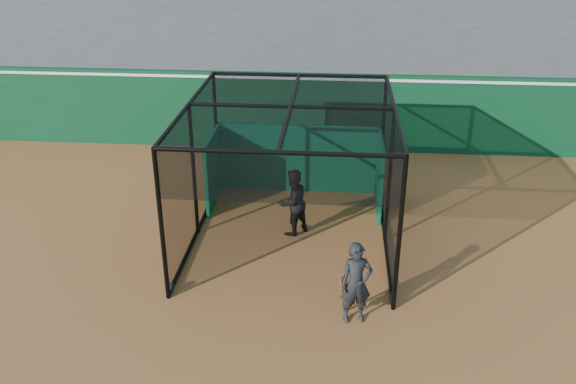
{
  "coord_description": "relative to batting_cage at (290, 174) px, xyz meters",
  "views": [
    {
      "loc": [
        2.21,
        -10.25,
        7.16
      ],
      "look_at": [
        1.18,
        2.0,
        1.4
      ],
      "focal_mm": 38.0,
      "sensor_mm": 36.0,
      "label": 1
    }
  ],
  "objects": [
    {
      "name": "on_deck_player",
      "position": [
        1.48,
        -3.17,
        -0.79
      ],
      "size": [
        0.68,
        0.52,
        1.65
      ],
      "color": "black",
      "rests_on": "ground"
    },
    {
      "name": "batting_cage",
      "position": [
        0.0,
        0.0,
        0.0
      ],
      "size": [
        4.59,
        5.58,
        3.22
      ],
      "color": "black",
      "rests_on": "ground"
    },
    {
      "name": "ground",
      "position": [
        -1.19,
        -2.52,
        -1.61
      ],
      "size": [
        120.0,
        120.0,
        0.0
      ],
      "primitive_type": "plane",
      "color": "brown",
      "rests_on": "ground"
    },
    {
      "name": "outfield_wall",
      "position": [
        -1.19,
        5.98,
        -0.32
      ],
      "size": [
        50.0,
        0.5,
        2.5
      ],
      "color": "#0B3D1F",
      "rests_on": "ground"
    },
    {
      "name": "batter",
      "position": [
        0.04,
        0.16,
        -0.79
      ],
      "size": [
        1.0,
        1.0,
        1.64
      ],
      "primitive_type": "imported",
      "rotation": [
        0.0,
        0.0,
        3.92
      ],
      "color": "black",
      "rests_on": "ground"
    }
  ]
}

